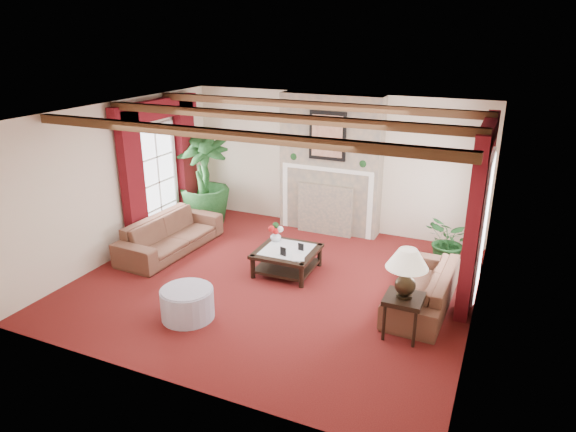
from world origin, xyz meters
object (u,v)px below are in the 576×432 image
at_px(side_table, 402,316).
at_px(ottoman, 187,304).
at_px(sofa_right, 424,281).
at_px(potted_palm, 205,199).
at_px(coffee_table, 287,261).
at_px(sofa_left, 170,229).

bearing_deg(side_table, ottoman, -164.94).
height_order(sofa_right, ottoman, sofa_right).
bearing_deg(potted_palm, coffee_table, -29.71).
bearing_deg(coffee_table, potted_palm, 149.14).
relative_size(sofa_left, potted_palm, 1.03).
xyz_separation_m(sofa_left, potted_palm, (-0.20, 1.49, 0.10)).
distance_m(sofa_right, ottoman, 3.40).
height_order(sofa_left, potted_palm, potted_palm).
height_order(sofa_left, side_table, sofa_left).
distance_m(sofa_left, potted_palm, 1.50).
distance_m(potted_palm, coffee_table, 2.90).
xyz_separation_m(potted_palm, coffee_table, (2.50, -1.43, -0.32)).
bearing_deg(ottoman, coffee_table, 70.19).
xyz_separation_m(sofa_right, potted_palm, (-4.76, 1.62, 0.13)).
height_order(coffee_table, side_table, side_table).
xyz_separation_m(coffee_table, side_table, (2.16, -1.13, 0.09)).
relative_size(sofa_right, potted_palm, 0.94).
bearing_deg(sofa_left, sofa_right, -88.73).
relative_size(coffee_table, side_table, 1.68).
xyz_separation_m(side_table, ottoman, (-2.85, -0.77, -0.07)).
bearing_deg(sofa_right, coffee_table, -93.02).
distance_m(sofa_right, coffee_table, 2.28).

